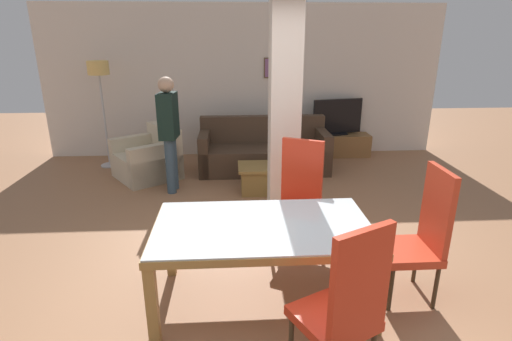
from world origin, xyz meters
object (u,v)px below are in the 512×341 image
coffee_table (261,178)px  tv_screen (337,117)px  armchair (149,160)px  standing_person (169,128)px  floor_lamp (99,78)px  sofa (264,153)px  tv_stand (336,145)px  dining_chair_far_right (298,195)px  dining_table (263,239)px  dining_chair_near_right (345,305)px  dining_chair_head_right (421,233)px  bottle (273,156)px

coffee_table → tv_screen: 2.37m
armchair → standing_person: bearing=-178.9°
tv_screen → floor_lamp: bearing=-6.8°
sofa → armchair: 1.88m
tv_stand → tv_screen: size_ratio=1.33×
sofa → dining_chair_far_right: bearing=93.3°
sofa → armchair: size_ratio=1.75×
coffee_table → sofa: bearing=83.1°
armchair → dining_table: bearing=170.6°
dining_chair_far_right → coffee_table: 1.68m
dining_chair_near_right → armchair: (-2.01, 4.12, -0.32)m
armchair → sofa: bearing=-117.0°
dining_chair_near_right → dining_chair_head_right: bearing=17.8°
bottle → tv_screen: tv_screen is taller
armchair → bottle: size_ratio=4.40×
bottle → coffee_table: bearing=-145.8°
dining_chair_head_right → tv_stand: 4.27m
floor_lamp → dining_table: bearing=-58.5°
standing_person → floor_lamp: bearing=-129.6°
coffee_table → tv_stand: bearing=48.3°
standing_person → bottle: bearing=95.4°
sofa → coffee_table: bearing=83.1°
armchair → bottle: armchair is taller
dining_chair_far_right → dining_chair_head_right: size_ratio=1.00×
coffee_table → standing_person: 1.49m
dining_chair_far_right → sofa: 2.64m
tv_stand → standing_person: bearing=-150.3°
armchair → tv_screen: bearing=-108.3°
coffee_table → bottle: bottle is taller
dining_table → armchair: 3.62m
dining_chair_head_right → floor_lamp: 5.44m
dining_chair_near_right → dining_chair_far_right: 1.78m
dining_chair_head_right → standing_person: size_ratio=0.71×
bottle → tv_stand: bottle is taller
coffee_table → dining_chair_head_right: bearing=-65.2°
dining_chair_head_right → floor_lamp: (-3.71, 3.88, 0.90)m
dining_chair_near_right → tv_screen: bearing=49.3°
bottle → standing_person: standing_person is taller
standing_person → dining_chair_far_right: bearing=47.1°
dining_chair_near_right → tv_stand: dining_chair_near_right is taller
coffee_table → dining_chair_far_right: bearing=-80.5°
tv_screen → floor_lamp: size_ratio=0.53×
dining_chair_near_right → sofa: size_ratio=0.55×
sofa → tv_stand: (1.41, 0.72, -0.09)m
armchair → bottle: (1.92, -0.61, 0.22)m
dining_table → tv_screen: 4.57m
dining_chair_head_right → bottle: 2.81m
armchair → coffee_table: (1.74, -0.73, -0.08)m
dining_table → dining_chair_near_right: size_ratio=1.51×
dining_chair_far_right → floor_lamp: floor_lamp is taller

